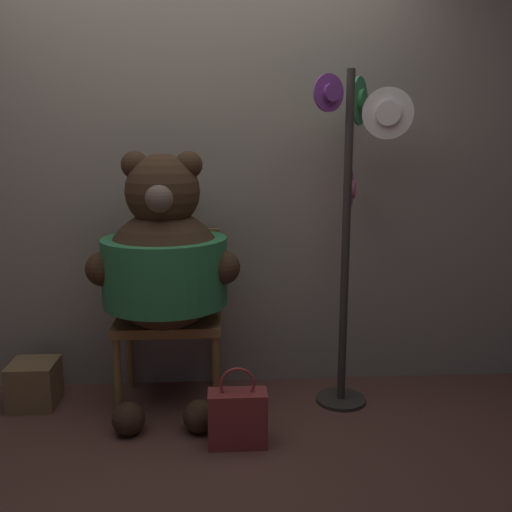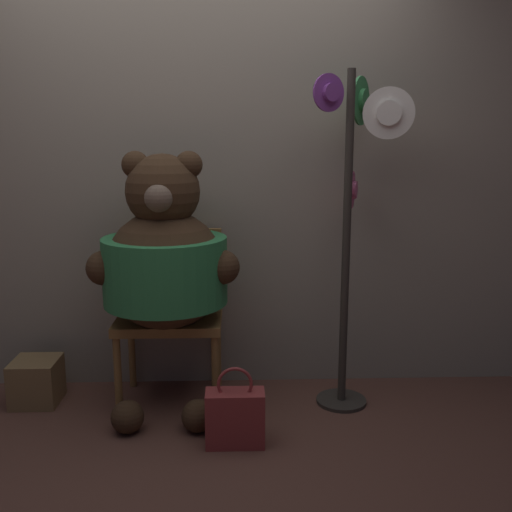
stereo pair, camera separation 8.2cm
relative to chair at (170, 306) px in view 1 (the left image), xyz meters
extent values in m
plane|color=brown|center=(0.13, -0.54, -0.54)|extent=(14.00, 14.00, 0.00)
cube|color=gray|center=(0.13, 0.23, 0.60)|extent=(8.00, 0.10, 2.27)
cylinder|color=olive|center=(-0.26, -0.28, -0.31)|extent=(0.04, 0.04, 0.45)
cylinder|color=olive|center=(0.26, -0.28, -0.31)|extent=(0.04, 0.04, 0.45)
cylinder|color=olive|center=(-0.26, 0.12, -0.31)|extent=(0.04, 0.04, 0.45)
cylinder|color=olive|center=(0.26, 0.12, -0.31)|extent=(0.04, 0.04, 0.45)
cube|color=olive|center=(0.00, -0.08, -0.06)|extent=(0.57, 0.46, 0.05)
cube|color=olive|center=(0.00, 0.14, 0.19)|extent=(0.57, 0.04, 0.45)
sphere|color=#3D2819|center=(-0.01, -0.15, 0.24)|extent=(0.64, 0.64, 0.64)
cylinder|color=#2D7F47|center=(-0.01, -0.15, 0.24)|extent=(0.66, 0.66, 0.35)
sphere|color=#3D2819|center=(-0.01, -0.15, 0.65)|extent=(0.39, 0.39, 0.39)
sphere|color=#3D2819|center=(-0.14, -0.15, 0.79)|extent=(0.14, 0.14, 0.14)
sphere|color=#3D2819|center=(0.13, -0.15, 0.79)|extent=(0.14, 0.14, 0.14)
sphere|color=brown|center=(-0.01, -0.31, 0.63)|extent=(0.14, 0.14, 0.14)
sphere|color=#3D2819|center=(-0.31, -0.23, 0.27)|extent=(0.18, 0.18, 0.18)
sphere|color=#3D2819|center=(0.30, -0.23, 0.27)|extent=(0.18, 0.18, 0.18)
sphere|color=#3D2819|center=(-0.18, -0.44, -0.46)|extent=(0.17, 0.17, 0.17)
sphere|color=#3D2819|center=(0.17, -0.44, -0.46)|extent=(0.17, 0.17, 0.17)
cylinder|color=#332D28|center=(0.96, -0.14, -0.53)|extent=(0.28, 0.28, 0.02)
cylinder|color=#332D28|center=(0.96, -0.14, 0.36)|extent=(0.04, 0.04, 1.81)
cylinder|color=#7A388E|center=(0.83, -0.21, 1.14)|extent=(0.17, 0.10, 0.19)
cylinder|color=#7A388E|center=(0.83, -0.21, 1.14)|extent=(0.11, 0.10, 0.09)
cylinder|color=#D16693|center=(1.01, 0.01, 0.64)|extent=(0.08, 0.20, 0.20)
cylinder|color=#D16693|center=(1.01, 0.01, 0.64)|extent=(0.08, 0.11, 0.10)
cylinder|color=#3D9351|center=(1.04, 0.00, 1.12)|extent=(0.14, 0.23, 0.25)
cylinder|color=#3D9351|center=(1.04, 0.00, 1.12)|extent=(0.11, 0.14, 0.12)
cylinder|color=silver|center=(1.14, -0.17, 1.05)|extent=(0.26, 0.06, 0.26)
cylinder|color=silver|center=(1.14, -0.17, 1.05)|extent=(0.13, 0.07, 0.13)
cube|color=maroon|center=(0.36, -0.57, -0.40)|extent=(0.28, 0.13, 0.27)
torus|color=maroon|center=(0.36, -0.57, -0.23)|extent=(0.17, 0.02, 0.17)
cube|color=brown|center=(-0.76, -0.08, -0.41)|extent=(0.25, 0.25, 0.25)
camera|label=1|loc=(0.29, -3.11, 0.91)|focal=40.00mm
camera|label=2|loc=(0.37, -3.11, 0.91)|focal=40.00mm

